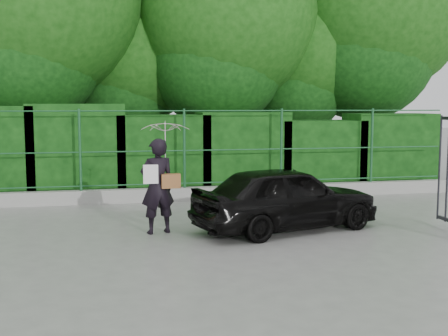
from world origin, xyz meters
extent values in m
plane|color=gray|center=(0.00, 0.00, 0.00)|extent=(80.00, 80.00, 0.00)
cube|color=#9E9E99|center=(0.00, 4.50, 0.15)|extent=(14.00, 0.25, 0.30)
cylinder|color=#1B5029|center=(-1.90, 4.50, 1.20)|extent=(0.06, 0.06, 1.80)
cylinder|color=#1B5029|center=(0.40, 4.50, 1.20)|extent=(0.06, 0.06, 1.80)
cylinder|color=#1B5029|center=(2.70, 4.50, 1.20)|extent=(0.06, 0.06, 1.80)
cylinder|color=#1B5029|center=(5.00, 4.50, 1.20)|extent=(0.06, 0.06, 1.80)
cylinder|color=#1B5029|center=(0.00, 4.50, 0.40)|extent=(13.60, 0.03, 0.03)
cylinder|color=#1B5029|center=(0.00, 4.50, 1.15)|extent=(13.60, 0.03, 0.03)
cylinder|color=#1B5029|center=(0.00, 4.50, 2.05)|extent=(13.60, 0.03, 0.03)
cube|color=black|center=(-2.00, 5.50, 1.10)|extent=(2.20, 1.20, 2.21)
cube|color=black|center=(0.00, 5.50, 0.97)|extent=(2.20, 1.20, 1.94)
cube|color=black|center=(2.00, 5.50, 1.00)|extent=(2.20, 1.20, 2.00)
cube|color=black|center=(4.00, 5.50, 0.89)|extent=(2.20, 1.20, 1.79)
cube|color=black|center=(6.00, 5.50, 0.98)|extent=(2.20, 1.20, 1.96)
cylinder|color=black|center=(-3.00, 7.20, 2.25)|extent=(0.36, 0.36, 4.50)
cylinder|color=black|center=(-0.50, 8.50, 1.62)|extent=(0.36, 0.36, 3.25)
sphere|color=#14470F|center=(-0.50, 8.50, 3.58)|extent=(3.90, 3.90, 3.90)
cylinder|color=black|center=(2.00, 7.50, 2.12)|extent=(0.36, 0.36, 4.25)
sphere|color=#14470F|center=(2.00, 7.50, 4.68)|extent=(5.10, 5.10, 5.10)
cylinder|color=black|center=(4.50, 8.20, 1.75)|extent=(0.36, 0.36, 3.50)
sphere|color=#14470F|center=(4.50, 8.20, 3.85)|extent=(4.20, 4.20, 4.20)
cylinder|color=black|center=(6.50, 7.80, 2.38)|extent=(0.36, 0.36, 4.75)
sphere|color=#14470F|center=(6.50, 7.80, 5.23)|extent=(5.70, 5.70, 5.70)
cylinder|color=#26262D|center=(4.60, 0.75, 1.05)|extent=(0.04, 0.04, 1.90)
cylinder|color=#26262D|center=(4.60, 1.00, 1.05)|extent=(0.04, 0.04, 1.90)
imported|color=black|center=(-0.49, 1.34, 0.81)|extent=(0.67, 0.52, 1.62)
imported|color=#FED0EB|center=(-0.34, 1.39, 1.53)|extent=(0.84, 0.86, 0.77)
cube|color=brown|center=(-0.27, 1.26, 0.91)|extent=(0.32, 0.15, 0.24)
cube|color=white|center=(-0.61, 1.22, 1.03)|extent=(0.25, 0.02, 0.32)
imported|color=black|center=(1.74, 1.15, 0.57)|extent=(3.60, 2.23, 1.14)
camera|label=1|loc=(-1.29, -8.12, 2.19)|focal=45.00mm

